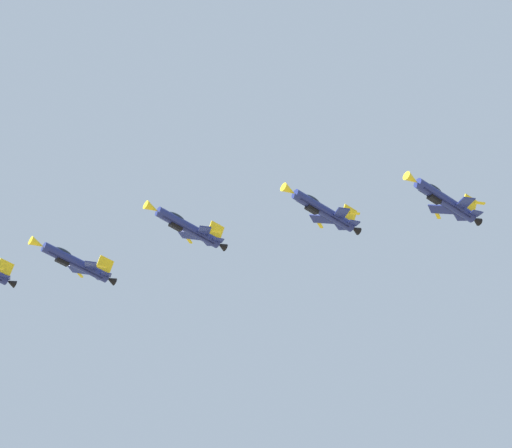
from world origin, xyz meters
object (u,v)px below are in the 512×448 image
Objects in this scene: fighter_jet_left_wing at (74,262)px; fighter_jet_right_wing at (187,227)px; fighter_jet_right_outer at (444,200)px; fighter_jet_left_outer at (322,210)px.

fighter_jet_left_wing is 1.00× the size of fighter_jet_right_wing.
fighter_jet_right_wing is 41.68m from fighter_jet_right_outer.
fighter_jet_right_wing reaches higher than fighter_jet_left_wing.
fighter_jet_right_wing is at bearing 40.54° from fighter_jet_right_outer.
fighter_jet_left_wing is at bearing 40.24° from fighter_jet_right_outer.
fighter_jet_left_outer reaches higher than fighter_jet_right_outer.
fighter_jet_left_wing is 60.56m from fighter_jet_right_outer.
fighter_jet_right_wing reaches higher than fighter_jet_left_outer.
fighter_jet_right_wing is 22.37m from fighter_jet_left_outer.
fighter_jet_left_outer is 19.46m from fighter_jet_right_outer.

